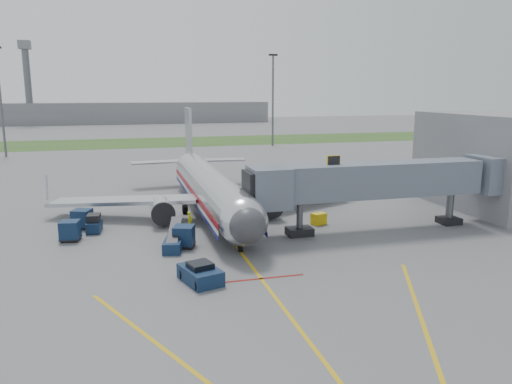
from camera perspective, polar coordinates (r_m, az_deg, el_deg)
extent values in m
plane|color=#565659|center=(37.44, -1.09, -7.73)|extent=(400.00, 400.00, 0.00)
cube|color=#2D4C1E|center=(125.21, -11.22, 5.60)|extent=(300.00, 25.00, 0.01)
cube|color=gold|center=(35.61, -0.30, -8.75)|extent=(0.25, 50.00, 0.01)
cube|color=maroon|center=(33.81, 0.58, -9.88)|extent=(6.00, 0.25, 0.01)
cube|color=gold|center=(23.88, -7.24, -19.64)|extent=(9.52, 20.04, 0.01)
cube|color=gold|center=(27.85, 19.01, -15.42)|extent=(9.52, 20.04, 0.01)
cylinder|color=silver|center=(50.96, -5.21, 0.54)|extent=(3.80, 28.00, 3.80)
sphere|color=silver|center=(37.58, -1.48, -3.36)|extent=(3.80, 3.80, 3.80)
sphere|color=#38383D|center=(36.36, -0.99, -3.86)|extent=(2.74, 2.74, 2.74)
cube|color=black|center=(37.07, -1.34, -2.69)|extent=(2.20, 1.20, 0.55)
cone|color=silver|center=(67.05, -7.68, 3.12)|extent=(3.80, 5.00, 3.80)
cube|color=#B7BAC1|center=(66.10, -7.72, 6.49)|extent=(0.35, 4.20, 7.00)
cube|color=#B7BAC1|center=(50.41, -14.75, -0.96)|extent=(15.10, 8.59, 1.13)
cube|color=#B7BAC1|center=(53.22, 3.85, 0.05)|extent=(15.10, 8.59, 1.13)
cylinder|color=silver|center=(47.70, -10.72, -2.02)|extent=(2.10, 3.60, 2.10)
cylinder|color=silver|center=(49.54, 1.36, -1.32)|extent=(2.10, 3.60, 2.10)
cube|color=maroon|center=(51.38, -3.10, 0.27)|extent=(0.05, 28.00, 0.45)
cube|color=navy|center=(51.56, -3.09, -0.71)|extent=(0.05, 28.00, 0.35)
cylinder|color=black|center=(39.19, -1.81, -6.39)|extent=(0.28, 0.70, 0.70)
cylinder|color=black|center=(51.54, -8.11, -1.96)|extent=(0.50, 1.00, 1.00)
cylinder|color=black|center=(52.40, -2.46, -1.63)|extent=(0.50, 1.00, 1.00)
cube|color=slate|center=(45.49, 13.39, 1.39)|extent=(20.00, 3.00, 3.00)
cube|color=slate|center=(41.78, 1.47, 0.55)|extent=(3.20, 3.60, 3.40)
cube|color=black|center=(41.46, -0.12, 0.47)|extent=(1.60, 3.00, 2.80)
cube|color=yellow|center=(43.46, 8.85, 3.51)|extent=(1.20, 0.15, 1.00)
cylinder|color=#595B60|center=(43.28, 5.01, -2.98)|extent=(0.56, 0.56, 3.10)
cube|color=black|center=(43.59, 4.99, -4.51)|extent=(2.20, 1.60, 0.70)
cylinder|color=#595B60|center=(50.35, 21.27, -1.67)|extent=(0.70, 0.70, 3.10)
cube|color=black|center=(50.63, 21.16, -3.05)|extent=(1.80, 1.80, 0.60)
cube|color=slate|center=(52.26, 25.05, 1.89)|extent=(3.00, 4.00, 3.40)
cube|color=slate|center=(59.19, 25.70, 3.23)|extent=(10.00, 16.00, 10.00)
cylinder|color=#595B60|center=(106.51, -27.13, 8.98)|extent=(0.44, 0.44, 20.00)
cylinder|color=#595B60|center=(114.37, 1.93, 10.29)|extent=(0.44, 0.44, 20.00)
cube|color=black|center=(114.62, 1.97, 15.40)|extent=(2.00, 0.40, 0.40)
cube|color=slate|center=(204.48, -15.74, 8.70)|extent=(120.00, 14.00, 8.00)
cylinder|color=#595B60|center=(201.78, -24.60, 10.92)|extent=(2.40, 2.40, 28.00)
cube|color=slate|center=(202.42, -24.95, 15.01)|extent=(4.00, 4.00, 3.00)
cube|color=#0D1E3C|center=(33.31, -6.38, -9.39)|extent=(2.83, 3.66, 0.99)
cube|color=black|center=(33.09, -6.40, -8.37)|extent=(1.79, 1.79, 0.45)
cylinder|color=black|center=(32.05, -6.76, -10.51)|extent=(0.40, 0.74, 0.72)
cylinder|color=black|center=(32.72, -4.18, -9.99)|extent=(0.40, 0.74, 0.72)
cylinder|color=black|center=(34.03, -8.48, -9.22)|extent=(0.40, 0.74, 0.72)
cylinder|color=black|center=(34.67, -6.02, -8.77)|extent=(0.40, 0.74, 0.72)
cube|color=#0D1E3C|center=(46.77, -18.00, -3.74)|extent=(1.39, 2.38, 0.91)
cube|color=black|center=(46.58, -18.06, -2.82)|extent=(1.23, 1.55, 0.64)
cylinder|color=black|center=(46.13, -18.68, -4.34)|extent=(0.24, 0.47, 0.45)
cylinder|color=black|center=(45.99, -17.56, -4.32)|extent=(0.24, 0.47, 0.45)
cylinder|color=black|center=(47.69, -18.38, -3.81)|extent=(0.24, 0.47, 0.45)
cylinder|color=black|center=(47.55, -17.30, -3.79)|extent=(0.24, 0.47, 0.45)
cube|color=#0D1E3C|center=(40.48, -8.24, -4.94)|extent=(1.99, 1.99, 1.57)
cube|color=black|center=(40.70, -8.21, -5.99)|extent=(2.05, 2.05, 0.12)
cylinder|color=black|center=(40.27, -9.23, -6.28)|extent=(0.30, 0.34, 0.28)
cylinder|color=black|center=(40.03, -7.53, -6.33)|extent=(0.30, 0.34, 0.28)
cylinder|color=black|center=(41.40, -8.87, -5.77)|extent=(0.30, 0.34, 0.28)
cylinder|color=black|center=(41.17, -7.21, -5.82)|extent=(0.30, 0.34, 0.28)
cube|color=#0D1E3C|center=(44.59, -20.49, -4.07)|extent=(1.73, 1.73, 1.52)
cube|color=black|center=(44.79, -20.42, -5.00)|extent=(1.79, 1.79, 0.12)
cylinder|color=black|center=(44.40, -21.34, -5.26)|extent=(0.25, 0.30, 0.27)
cylinder|color=black|center=(44.11, -19.86, -5.26)|extent=(0.25, 0.30, 0.27)
cylinder|color=black|center=(45.49, -20.96, -4.84)|extent=(0.25, 0.30, 0.27)
cylinder|color=black|center=(45.21, -19.52, -4.84)|extent=(0.25, 0.30, 0.27)
cube|color=#0D1E3C|center=(48.27, -19.25, -2.81)|extent=(2.00, 2.00, 1.54)
cube|color=black|center=(48.45, -19.19, -3.69)|extent=(2.07, 2.07, 0.12)
cylinder|color=black|center=(48.21, -20.13, -3.88)|extent=(0.31, 0.34, 0.28)
cylinder|color=black|center=(47.69, -18.85, -3.95)|extent=(0.31, 0.34, 0.28)
cylinder|color=black|center=(49.24, -19.52, -3.52)|extent=(0.31, 0.34, 0.28)
cylinder|color=black|center=(48.73, -18.25, -3.59)|extent=(0.31, 0.34, 0.28)
cube|color=#0D1E3C|center=(40.27, -9.37, -5.84)|extent=(2.13, 3.71, 0.87)
cube|color=black|center=(40.47, -9.32, -4.39)|extent=(1.76, 4.00, 1.37)
cylinder|color=black|center=(39.20, -10.31, -6.61)|extent=(0.33, 0.58, 0.54)
cylinder|color=black|center=(39.06, -8.90, -6.63)|extent=(0.33, 0.58, 0.54)
cylinder|color=black|center=(41.57, -9.80, -5.54)|extent=(0.33, 0.58, 0.54)
cylinder|color=black|center=(41.45, -8.47, -5.55)|extent=(0.33, 0.58, 0.54)
cube|color=yellow|center=(47.30, 7.17, -3.05)|extent=(1.55, 1.29, 1.06)
cylinder|color=black|center=(47.11, 6.77, -3.60)|extent=(0.26, 0.31, 0.27)
cylinder|color=black|center=(47.69, 7.55, -3.43)|extent=(0.26, 0.31, 0.27)
imported|color=#B9C917|center=(44.92, -7.56, -3.35)|extent=(0.76, 0.78, 1.81)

